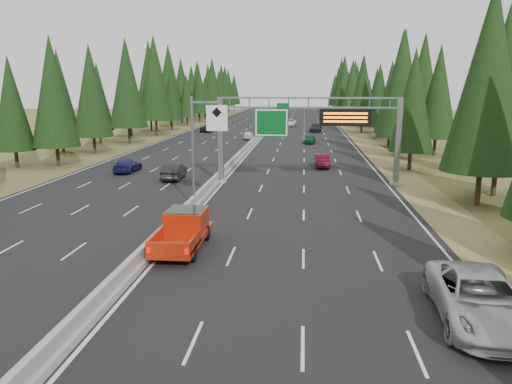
% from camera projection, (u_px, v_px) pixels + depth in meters
% --- Properties ---
extents(road, '(32.00, 260.00, 0.08)m').
position_uv_depth(road, '(260.00, 137.00, 90.17)').
color(road, black).
rests_on(road, ground).
extents(shoulder_right, '(3.60, 260.00, 0.06)m').
position_uv_depth(shoulder_right, '(360.00, 138.00, 88.51)').
color(shoulder_right, olive).
rests_on(shoulder_right, ground).
extents(shoulder_left, '(3.60, 260.00, 0.06)m').
position_uv_depth(shoulder_left, '(164.00, 136.00, 91.83)').
color(shoulder_left, brown).
rests_on(shoulder_left, ground).
extents(median_barrier, '(0.70, 260.00, 0.85)m').
position_uv_depth(median_barrier, '(260.00, 135.00, 90.09)').
color(median_barrier, gray).
rests_on(median_barrier, road).
extents(sign_gantry, '(16.75, 0.98, 7.80)m').
position_uv_depth(sign_gantry, '(315.00, 127.00, 44.30)').
color(sign_gantry, slate).
rests_on(sign_gantry, road).
extents(hov_sign_pole, '(2.80, 0.50, 8.00)m').
position_uv_depth(hov_sign_pole, '(201.00, 144.00, 35.52)').
color(hov_sign_pole, slate).
rests_on(hov_sign_pole, road).
extents(tree_row_right, '(11.71, 243.77, 18.91)m').
position_uv_depth(tree_row_right, '(382.00, 86.00, 91.49)').
color(tree_row_right, black).
rests_on(tree_row_right, ground).
extents(tree_row_left, '(12.24, 244.81, 18.63)m').
position_uv_depth(tree_row_left, '(149.00, 85.00, 95.92)').
color(tree_row_left, black).
rests_on(tree_row_left, ground).
extents(silver_minivan, '(3.43, 6.84, 1.86)m').
position_uv_depth(silver_minivan, '(480.00, 298.00, 18.45)').
color(silver_minivan, '#B0AFB4').
rests_on(silver_minivan, road).
extents(red_pickup, '(2.19, 6.13, 2.00)m').
position_uv_depth(red_pickup, '(185.00, 227.00, 27.26)').
color(red_pickup, black).
rests_on(red_pickup, road).
extents(car_ahead_green, '(2.06, 4.27, 1.41)m').
position_uv_depth(car_ahead_green, '(310.00, 139.00, 78.65)').
color(car_ahead_green, '#114C28').
rests_on(car_ahead_green, road).
extents(car_ahead_dkred, '(1.63, 4.33, 1.41)m').
position_uv_depth(car_ahead_dkred, '(322.00, 161.00, 54.98)').
color(car_ahead_dkred, '#550C1C').
rests_on(car_ahead_dkred, road).
extents(car_ahead_dkgrey, '(2.74, 5.76, 1.62)m').
position_uv_depth(car_ahead_dkgrey, '(316.00, 128.00, 99.69)').
color(car_ahead_dkgrey, black).
rests_on(car_ahead_dkgrey, road).
extents(car_ahead_white, '(3.20, 6.10, 1.64)m').
position_uv_depth(car_ahead_white, '(290.00, 123.00, 114.10)').
color(car_ahead_white, silver).
rests_on(car_ahead_white, road).
extents(car_ahead_far, '(1.83, 4.13, 1.38)m').
position_uv_depth(car_ahead_far, '(281.00, 121.00, 123.07)').
color(car_ahead_far, black).
rests_on(car_ahead_far, road).
extents(car_onc_near, '(1.78, 4.67, 1.52)m').
position_uv_depth(car_onc_near, '(174.00, 171.00, 47.61)').
color(car_onc_near, black).
rests_on(car_onc_near, road).
extents(car_onc_blue, '(1.94, 4.63, 1.34)m').
position_uv_depth(car_onc_blue, '(127.00, 166.00, 51.79)').
color(car_onc_blue, '#181752').
rests_on(car_onc_blue, road).
extents(car_onc_white, '(1.89, 4.24, 1.42)m').
position_uv_depth(car_onc_white, '(248.00, 135.00, 84.90)').
color(car_onc_white, silver).
rests_on(car_onc_white, road).
extents(car_onc_far, '(2.31, 4.99, 1.39)m').
position_uv_depth(car_onc_far, '(207.00, 128.00, 99.45)').
color(car_onc_far, black).
rests_on(car_onc_far, road).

